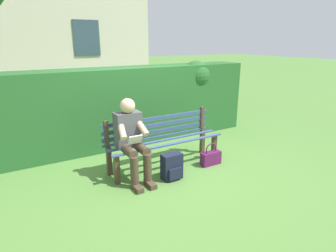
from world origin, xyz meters
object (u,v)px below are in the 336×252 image
at_px(person_seated, 132,137).
at_px(handbag, 211,158).
at_px(park_bench, 162,139).
at_px(backpack, 172,167).

height_order(person_seated, handbag, person_seated).
height_order(park_bench, backpack, park_bench).
relative_size(park_bench, handbag, 5.08).
height_order(park_bench, handbag, park_bench).
xyz_separation_m(backpack, handbag, (-0.81, -0.10, -0.07)).
relative_size(backpack, handbag, 1.04).
bearing_deg(person_seated, handbag, 170.10).
relative_size(park_bench, person_seated, 1.61).
bearing_deg(handbag, person_seated, -9.90).
distance_m(person_seated, handbag, 1.42).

